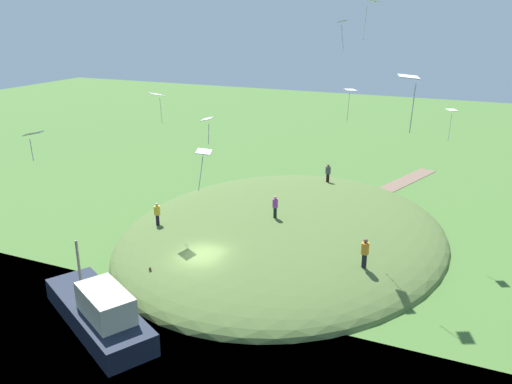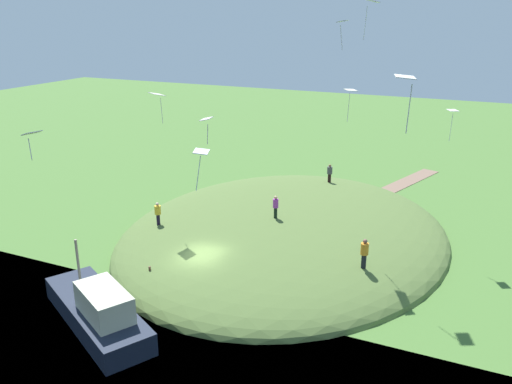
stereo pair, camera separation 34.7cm
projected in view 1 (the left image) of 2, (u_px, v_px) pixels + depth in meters
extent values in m
plane|color=#446B2E|center=(201.00, 278.00, 32.68)|extent=(160.00, 160.00, 0.00)
ellipsoid|color=#4F6732|center=(285.00, 235.00, 39.03)|extent=(27.96, 23.16, 4.03)
cube|color=#765C4C|center=(397.00, 184.00, 50.36)|extent=(13.10, 5.79, 0.04)
cube|color=black|center=(98.00, 315.00, 27.66)|extent=(6.55, 8.99, 1.20)
cube|color=#B2B59A|center=(106.00, 303.00, 26.25)|extent=(3.30, 3.96, 1.40)
cylinder|color=gray|center=(79.00, 265.00, 28.66)|extent=(0.14, 0.14, 2.85)
cube|color=black|center=(275.00, 213.00, 36.75)|extent=(0.12, 0.21, 0.77)
cylinder|color=purple|center=(275.00, 203.00, 36.52)|extent=(0.39, 0.39, 0.61)
sphere|color=tan|center=(275.00, 197.00, 36.39)|extent=(0.23, 0.23, 0.23)
cube|color=black|center=(158.00, 220.00, 37.26)|extent=(0.24, 0.13, 0.79)
cylinder|color=gold|center=(157.00, 210.00, 37.03)|extent=(0.44, 0.44, 0.63)
sphere|color=beige|center=(157.00, 205.00, 36.89)|extent=(0.24, 0.24, 0.24)
cube|color=black|center=(364.00, 261.00, 30.92)|extent=(0.18, 0.27, 0.88)
cylinder|color=orange|center=(365.00, 248.00, 30.67)|extent=(0.53, 0.53, 0.70)
sphere|color=brown|center=(366.00, 241.00, 30.51)|extent=(0.26, 0.26, 0.26)
cube|color=black|center=(328.00, 178.00, 45.97)|extent=(0.15, 0.25, 0.77)
cylinder|color=#404045|center=(328.00, 170.00, 45.75)|extent=(0.47, 0.47, 0.61)
sphere|color=brown|center=(328.00, 165.00, 45.61)|extent=(0.23, 0.23, 0.23)
cube|color=silver|center=(351.00, 90.00, 31.46)|extent=(1.05, 0.98, 0.06)
cylinder|color=silver|center=(348.00, 107.00, 32.13)|extent=(0.05, 0.12, 1.76)
cube|color=white|center=(204.00, 152.00, 22.39)|extent=(1.05, 0.90, 0.10)
cylinder|color=white|center=(201.00, 174.00, 22.85)|extent=(0.17, 0.24, 1.58)
cube|color=white|center=(409.00, 77.00, 18.27)|extent=(1.12, 0.91, 0.09)
cylinder|color=white|center=(413.00, 109.00, 18.64)|extent=(0.12, 0.10, 1.76)
cube|color=white|center=(452.00, 110.00, 33.92)|extent=(0.98, 0.88, 0.04)
cylinder|color=white|center=(450.00, 127.00, 34.22)|extent=(0.18, 0.07, 1.79)
cube|color=white|center=(156.00, 94.00, 34.29)|extent=(1.28, 1.40, 0.19)
cylinder|color=white|center=(161.00, 111.00, 34.87)|extent=(0.08, 0.08, 1.70)
cube|color=white|center=(344.00, 21.00, 24.85)|extent=(0.68, 0.48, 0.12)
cylinder|color=white|center=(342.00, 38.00, 24.97)|extent=(0.09, 0.21, 1.16)
cube|color=white|center=(373.00, 1.00, 29.96)|extent=(1.27, 1.07, 0.19)
cylinder|color=white|center=(365.00, 23.00, 30.20)|extent=(0.11, 0.16, 1.87)
cube|color=white|center=(33.00, 133.00, 22.67)|extent=(0.88, 0.70, 0.20)
cylinder|color=white|center=(32.00, 150.00, 22.74)|extent=(0.09, 0.06, 0.99)
cube|color=silver|center=(207.00, 119.00, 27.34)|extent=(0.85, 0.65, 0.15)
cylinder|color=silver|center=(209.00, 134.00, 27.29)|extent=(0.08, 0.13, 1.10)
cylinder|color=brown|center=(151.00, 277.00, 31.49)|extent=(0.14, 0.14, 1.29)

